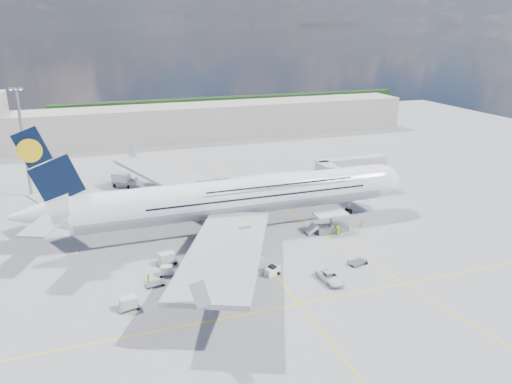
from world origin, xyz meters
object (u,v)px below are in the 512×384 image
object	(u,v)px
crew_tug	(219,261)
cone_wing_left_outer	(163,199)
jet_bridge	(345,168)
dolly_back	(155,284)
service_van	(330,277)
crew_van	(338,230)
light_mast	(24,142)
dolly_nose_near	(259,264)
catering_truck_inner	(154,192)
cone_nose	(385,195)
dolly_row_b	(167,270)
cargo_loader	(330,225)
baggage_tug	(272,271)
crew_nose	(360,224)
cone_wing_left_inner	(188,217)
airliner	(238,196)
catering_truck_outer	(124,181)
cone_wing_right_outer	(227,287)
crew_loader	(336,229)
dolly_nose_far	(358,262)
dolly_row_c	(167,258)
cone_tail	(80,250)
crew_wing	(148,278)
dolly_row_a	(128,303)
cone_wing_right_inner	(189,261)

from	to	relation	value
crew_tug	cone_wing_left_outer	xyz separation A→B (m)	(-3.48, 36.66, -0.65)
jet_bridge	dolly_back	distance (m)	56.87
service_van	crew_van	bearing A→B (deg)	54.71
light_mast	dolly_nose_near	world-z (taller)	light_mast
catering_truck_inner	cone_nose	world-z (taller)	catering_truck_inner
dolly_row_b	cone_nose	distance (m)	60.11
jet_bridge	cargo_loader	bearing A→B (deg)	-125.75
baggage_tug	cone_nose	xyz separation A→B (m)	(39.52, 28.03, -0.41)
light_mast	crew_tug	distance (m)	60.23
crew_nose	cone_wing_left_inner	distance (m)	35.49
airliner	jet_bridge	world-z (taller)	airliner
jet_bridge	cone_wing_left_outer	xyz separation A→B (m)	(-40.96, 11.42, -6.58)
dolly_nose_near	crew_nose	xyz separation A→B (m)	(25.39, 10.47, -0.24)
catering_truck_outer	cone_wing_right_outer	distance (m)	58.27
catering_truck_outer	crew_loader	world-z (taller)	catering_truck_outer
dolly_nose_near	service_van	xyz separation A→B (m)	(9.24, -7.67, -0.22)
cone_wing_right_outer	service_van	bearing A→B (deg)	-12.30
baggage_tug	cone_wing_right_outer	xyz separation A→B (m)	(-8.18, -1.76, -0.47)
cone_nose	dolly_nose_far	bearing A→B (deg)	-129.94
service_van	cone_wing_left_inner	bearing A→B (deg)	110.44
catering_truck_inner	light_mast	bearing A→B (deg)	138.16
dolly_row_c	cone_wing_right_outer	world-z (taller)	dolly_row_c
service_van	catering_truck_inner	bearing A→B (deg)	108.67
crew_nose	service_van	bearing A→B (deg)	179.72
dolly_row_b	cone_tail	bearing A→B (deg)	143.26
cone_tail	jet_bridge	bearing A→B (deg)	11.00
crew_wing	cone_wing_left_outer	size ratio (longest dim) A/B	2.74
dolly_row_c	dolly_back	distance (m)	7.43
crew_nose	crew_tug	bearing A→B (deg)	143.92
dolly_row_a	dolly_back	world-z (taller)	dolly_row_a
dolly_nose_near	cone_tail	xyz separation A→B (m)	(-27.91, 17.21, -0.77)
catering_truck_outer	cone_wing_right_inner	size ratio (longest dim) A/B	13.12
catering_truck_inner	service_van	distance (m)	53.47
catering_truck_inner	crew_tug	world-z (taller)	catering_truck_inner
dolly_nose_near	dolly_back	bearing A→B (deg)	167.33
cone_wing_left_inner	cone_tail	xyz separation A→B (m)	(-21.78, -9.57, -0.02)
light_mast	dolly_row_a	bearing A→B (deg)	-74.15
airliner	jet_bridge	xyz separation A→B (m)	(29.55, 10.94, -0.02)
baggage_tug	service_van	world-z (taller)	baggage_tug
catering_truck_inner	crew_loader	distance (m)	44.42
airliner	crew_tug	xyz separation A→B (m)	(-7.93, -14.31, -5.95)
baggage_tug	cone_wing_right_inner	distance (m)	14.67
cargo_loader	crew_wing	size ratio (longest dim) A/B	5.53
baggage_tug	cone_wing_left_inner	distance (m)	30.20
dolly_row_a	catering_truck_inner	world-z (taller)	catering_truck_inner
cargo_loader	dolly_back	bearing A→B (deg)	-163.64
catering_truck_outer	cargo_loader	bearing A→B (deg)	-13.85
cone_wing_left_inner	cone_nose	bearing A→B (deg)	-1.46
jet_bridge	service_van	world-z (taller)	jet_bridge
service_van	crew_nose	xyz separation A→B (m)	(16.15, 18.14, -0.02)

